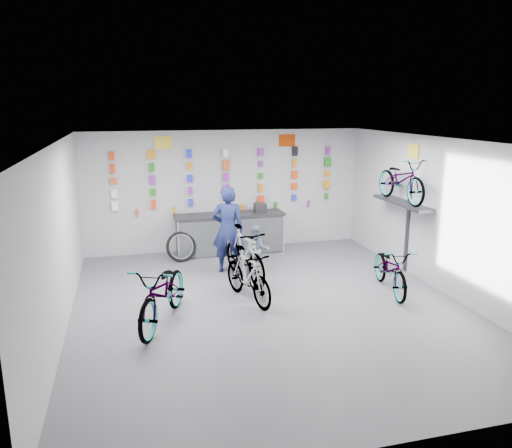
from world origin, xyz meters
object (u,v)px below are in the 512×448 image
object	(u,v)px
customer	(257,251)
bike_left	(163,293)
bike_center	(248,275)
bike_right	(391,269)
counter	(230,234)
bike_service	(245,254)
clerk	(228,229)

from	to	relation	value
customer	bike_left	bearing A→B (deg)	-130.60
bike_center	bike_right	size ratio (longest dim) A/B	0.94
bike_center	bike_left	bearing A→B (deg)	-174.24
counter	bike_center	xyz separation A→B (m)	(-0.31, -3.16, 0.02)
counter	bike_center	distance (m)	3.18
bike_right	bike_center	bearing A→B (deg)	-173.98
bike_service	clerk	world-z (taller)	clerk
bike_left	customer	distance (m)	2.90
bike_right	clerk	world-z (taller)	clerk
bike_left	clerk	size ratio (longest dim) A/B	1.09
bike_center	customer	bearing A→B (deg)	53.33
bike_center	bike_right	xyz separation A→B (m)	(2.83, -0.23, -0.03)
customer	bike_service	bearing A→B (deg)	-139.90
counter	customer	size ratio (longest dim) A/B	2.43
bike_right	bike_left	bearing A→B (deg)	-164.36
bike_left	bike_right	bearing A→B (deg)	28.41
bike_center	bike_service	bearing A→B (deg)	64.44
bike_center	customer	world-z (taller)	customer
counter	clerk	size ratio (longest dim) A/B	1.41
clerk	customer	world-z (taller)	clerk
bike_right	counter	bearing A→B (deg)	137.25
counter	clerk	xyz separation A→B (m)	(-0.33, -1.38, 0.47)
bike_left	bike_center	distance (m)	1.72
clerk	bike_service	bearing A→B (deg)	121.06
counter	bike_right	xyz separation A→B (m)	(2.51, -3.40, -0.02)
bike_left	bike_center	size ratio (longest dim) A/B	1.24
customer	bike_center	bearing A→B (deg)	-104.68
bike_left	customer	xyz separation A→B (m)	(2.13, 1.96, 0.01)
bike_service	clerk	bearing A→B (deg)	97.56
clerk	bike_center	bearing A→B (deg)	102.70
bike_service	bike_center	bearing A→B (deg)	-111.58
clerk	customer	bearing A→B (deg)	153.46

